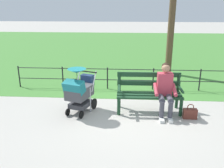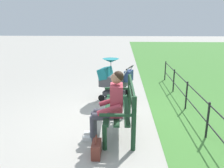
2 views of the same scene
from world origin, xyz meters
TOP-DOWN VIEW (x-y plane):
  - ground_plane at (0.00, 0.00)m, footprint 60.00×60.00m
  - park_bench at (-0.46, -0.12)m, footprint 1.61×0.63m
  - person_on_bench at (-0.81, 0.11)m, footprint 0.54×0.74m
  - stroller at (1.26, 0.14)m, footprint 0.75×0.99m
  - handbag at (-1.41, 0.30)m, footprint 0.32×0.14m
  - park_fence at (0.00, -1.67)m, footprint 7.22×0.04m

SIDE VIEW (x-z plane):
  - ground_plane at x=0.00m, z-range 0.00..0.00m
  - handbag at x=-1.41m, z-range -0.06..0.31m
  - park_fence at x=0.00m, z-range 0.07..0.77m
  - park_bench at x=-0.46m, z-range 0.05..1.01m
  - stroller at x=1.26m, z-range 0.02..1.17m
  - person_on_bench at x=-0.81m, z-range 0.04..1.31m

